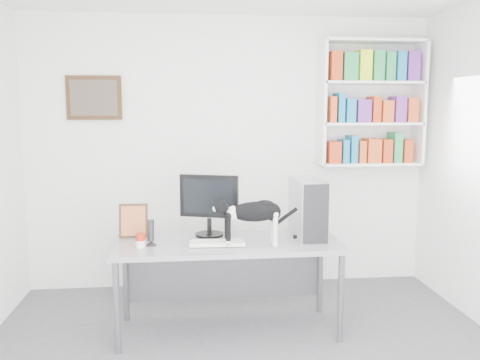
% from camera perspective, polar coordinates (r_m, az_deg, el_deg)
% --- Properties ---
extents(room, '(4.01, 4.01, 2.70)m').
position_cam_1_polar(room, '(3.13, 1.79, -0.28)').
color(room, '#56565B').
rests_on(room, ground).
extents(bookshelf, '(1.03, 0.28, 1.24)m').
position_cam_1_polar(bookshelf, '(5.24, 14.52, 8.35)').
color(bookshelf, white).
rests_on(bookshelf, room).
extents(wall_art, '(0.52, 0.04, 0.42)m').
position_cam_1_polar(wall_art, '(5.11, -16.07, 8.86)').
color(wall_art, '#412815').
rests_on(wall_art, room).
extents(desk, '(1.80, 0.71, 0.75)m').
position_cam_1_polar(desk, '(4.19, -1.36, -11.88)').
color(desk, gray).
rests_on(desk, room).
extents(monitor, '(0.54, 0.38, 0.52)m').
position_cam_1_polar(monitor, '(4.21, -3.48, -2.82)').
color(monitor, black).
rests_on(monitor, desk).
extents(keyboard, '(0.43, 0.18, 0.03)m').
position_cam_1_polar(keyboard, '(3.98, -2.56, -7.08)').
color(keyboard, silver).
rests_on(keyboard, desk).
extents(pc_tower, '(0.23, 0.49, 0.48)m').
position_cam_1_polar(pc_tower, '(4.22, 7.60, -3.15)').
color(pc_tower, '#B3B3B8').
rests_on(pc_tower, desk).
extents(speaker, '(0.10, 0.10, 0.21)m').
position_cam_1_polar(speaker, '(4.01, -9.98, -5.78)').
color(speaker, black).
rests_on(speaker, desk).
extents(leaning_print, '(0.23, 0.09, 0.29)m').
position_cam_1_polar(leaning_print, '(4.28, -11.87, -4.42)').
color(leaning_print, '#412815').
rests_on(leaning_print, desk).
extents(soup_can, '(0.09, 0.09, 0.11)m').
position_cam_1_polar(soup_can, '(3.97, -11.10, -6.69)').
color(soup_can, '#A41E0E').
rests_on(soup_can, desk).
extents(cat, '(0.60, 0.19, 0.36)m').
position_cam_1_polar(cat, '(3.91, 1.47, -4.85)').
color(cat, black).
rests_on(cat, desk).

